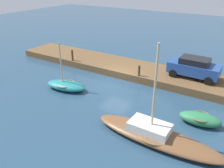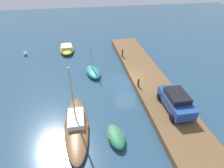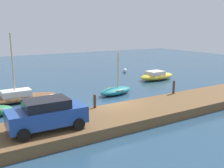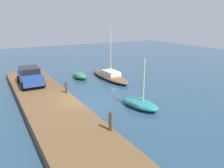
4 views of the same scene
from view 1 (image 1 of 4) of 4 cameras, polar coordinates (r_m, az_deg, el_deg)
ground_plane at (r=20.28m, az=1.07°, el=0.82°), size 84.00×84.00×0.00m
dock_platform at (r=22.10m, az=4.29°, el=3.77°), size 24.53×3.91×0.63m
rowboat_teal at (r=18.97m, az=-11.26°, el=-0.29°), size 3.58×2.04×3.84m
sailboat_brown at (r=13.36m, az=10.52°, el=-12.12°), size 7.42×1.99×5.55m
dinghy_green at (r=15.41m, az=20.79°, el=-7.99°), size 2.62×1.49×0.73m
mooring_post_west at (r=19.66m, az=6.67°, el=3.29°), size 0.18×0.18×0.92m
mooring_post_mid_west at (r=23.44m, az=-9.71°, el=6.97°), size 0.19×0.19×1.07m
parked_car at (r=20.25m, az=19.49°, el=3.91°), size 4.09×2.07×1.68m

